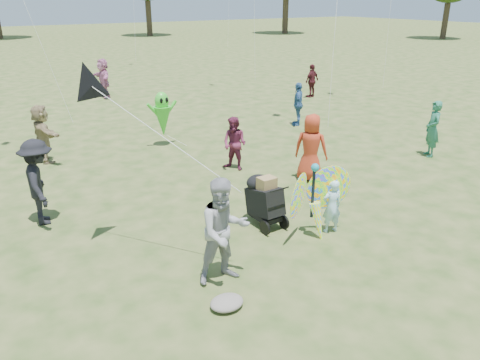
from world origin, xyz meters
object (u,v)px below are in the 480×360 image
at_px(crowd_d, 42,134).
at_px(jogging_stroller, 264,198).
at_px(crowd_a, 311,148).
at_px(crowd_f, 433,129).
at_px(crowd_j, 104,78).
at_px(crowd_e, 235,144).
at_px(adult_man, 224,231).
at_px(butterfly_kite, 315,201).
at_px(crowd_c, 298,104).
at_px(alien_kite, 163,116).
at_px(crowd_h, 312,81).
at_px(crowd_b, 39,182).
at_px(child_girl, 332,206).

xyz_separation_m(crowd_d, jogging_stroller, (2.98, -6.70, -0.23)).
height_order(crowd_a, crowd_f, crowd_a).
bearing_deg(crowd_a, crowd_j, -32.07).
bearing_deg(crowd_a, crowd_e, -1.72).
distance_m(crowd_d, crowd_j, 9.34).
height_order(adult_man, butterfly_kite, adult_man).
distance_m(crowd_c, alien_kite, 5.27).
height_order(crowd_j, jogging_stroller, crowd_j).
height_order(crowd_c, crowd_e, crowd_c).
xyz_separation_m(crowd_h, crowd_j, (-8.27, 5.29, 0.13)).
height_order(adult_man, crowd_d, adult_man).
distance_m(crowd_b, alien_kite, 5.74).
relative_size(crowd_j, alien_kite, 1.04).
height_order(crowd_f, crowd_j, crowd_j).
relative_size(crowd_b, jogging_stroller, 1.68).
xyz_separation_m(crowd_f, alien_kite, (-6.29, 5.27, 0.14)).
xyz_separation_m(child_girl, crowd_d, (-3.94, 7.70, 0.28)).
bearing_deg(jogging_stroller, crowd_f, 7.29).
height_order(crowd_f, crowd_h, crowd_f).
bearing_deg(alien_kite, butterfly_kite, -90.18).
distance_m(crowd_f, alien_kite, 8.21).
bearing_deg(crowd_j, alien_kite, -6.35).
height_order(crowd_c, crowd_j, crowd_j).
relative_size(crowd_c, crowd_f, 0.95).
bearing_deg(adult_man, child_girl, 14.30).
distance_m(crowd_f, crowd_j, 14.97).
bearing_deg(butterfly_kite, crowd_c, 52.83).
bearing_deg(crowd_j, crowd_a, 3.88).
bearing_deg(crowd_d, crowd_f, -127.07).
height_order(crowd_b, crowd_j, crowd_b).
distance_m(crowd_e, butterfly_kite, 4.23).
distance_m(crowd_a, crowd_d, 7.60).
bearing_deg(adult_man, crowd_f, 22.69).
xyz_separation_m(child_girl, crowd_h, (8.71, 10.67, 0.21)).
relative_size(crowd_e, crowd_f, 0.89).
height_order(crowd_a, crowd_j, crowd_j).
relative_size(crowd_a, butterfly_kite, 1.01).
distance_m(crowd_a, crowd_j, 13.56).
xyz_separation_m(butterfly_kite, alien_kite, (0.02, 7.26, 0.20)).
xyz_separation_m(crowd_b, jogging_stroller, (3.84, -2.60, -0.30)).
bearing_deg(crowd_a, crowd_f, -132.41).
bearing_deg(butterfly_kite, alien_kite, 89.82).
relative_size(child_girl, adult_man, 0.61).
bearing_deg(child_girl, crowd_j, -77.21).
bearing_deg(crowd_c, crowd_b, -28.55).
bearing_deg(alien_kite, crowd_e, -76.74).
bearing_deg(adult_man, butterfly_kite, 16.24).
bearing_deg(crowd_j, crowd_h, 56.60).
relative_size(child_girl, crowd_c, 0.71).
relative_size(crowd_c, butterfly_kite, 0.91).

